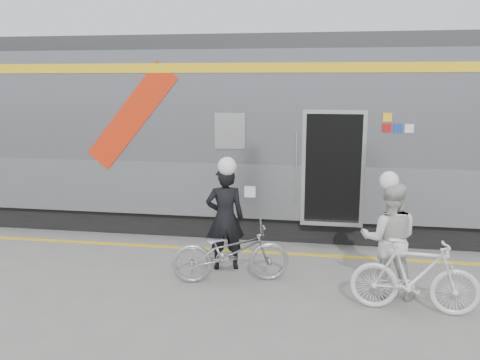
% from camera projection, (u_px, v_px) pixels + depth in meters
% --- Properties ---
extents(ground, '(90.00, 90.00, 0.00)m').
position_uv_depth(ground, '(260.00, 301.00, 7.54)').
color(ground, slate).
rests_on(ground, ground).
extents(train, '(24.00, 3.17, 4.10)m').
position_uv_depth(train, '(234.00, 133.00, 11.39)').
color(train, black).
rests_on(train, ground).
extents(safety_strip, '(24.00, 0.12, 0.01)m').
position_uv_depth(safety_strip, '(274.00, 253.00, 9.62)').
color(safety_strip, yellow).
rests_on(safety_strip, ground).
extents(man, '(0.74, 0.58, 1.80)m').
position_uv_depth(man, '(225.00, 218.00, 8.68)').
color(man, black).
rests_on(man, ground).
extents(bicycle_left, '(1.99, 1.11, 0.99)m').
position_uv_depth(bicycle_left, '(231.00, 252.00, 8.20)').
color(bicycle_left, '#96999D').
rests_on(bicycle_left, ground).
extents(woman, '(0.90, 0.73, 1.75)m').
position_uv_depth(woman, '(389.00, 239.00, 7.59)').
color(woman, beige).
rests_on(woman, ground).
extents(bicycle_right, '(1.80, 0.63, 1.06)m').
position_uv_depth(bicycle_right, '(415.00, 276.00, 7.08)').
color(bicycle_right, silver).
rests_on(bicycle_right, ground).
extents(helmet_man, '(0.31, 0.31, 0.31)m').
position_uv_depth(helmet_man, '(225.00, 157.00, 8.48)').
color(helmet_man, white).
rests_on(helmet_man, man).
extents(helmet_woman, '(0.28, 0.28, 0.28)m').
position_uv_depth(helmet_woman, '(393.00, 173.00, 7.40)').
color(helmet_woman, white).
rests_on(helmet_woman, woman).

